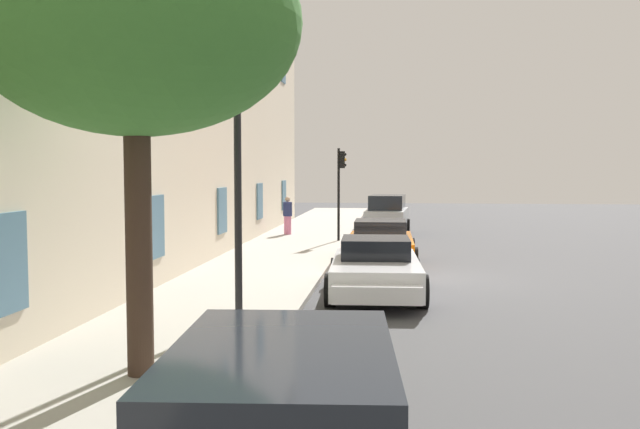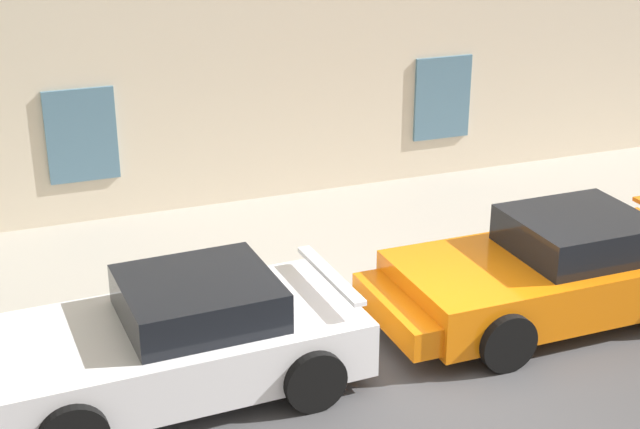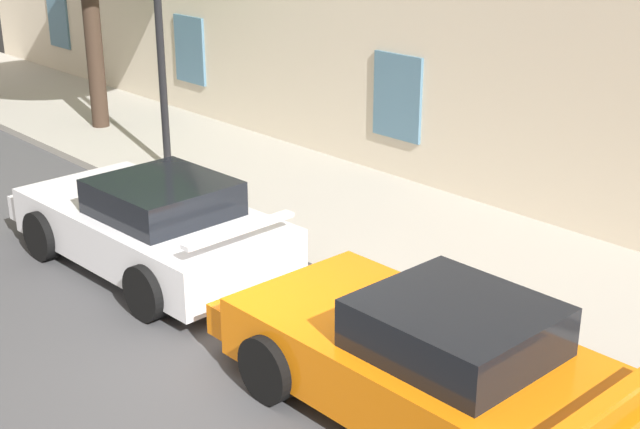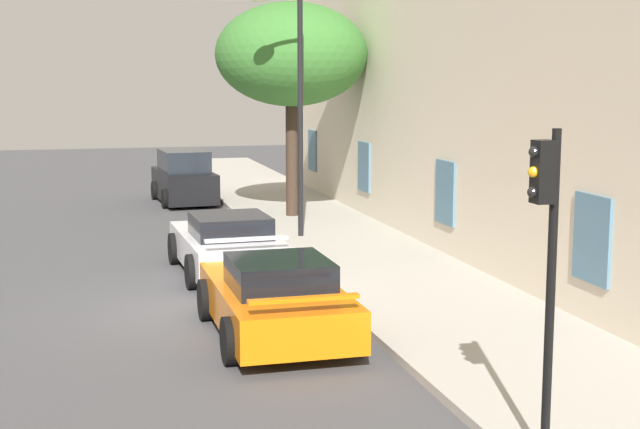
% 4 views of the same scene
% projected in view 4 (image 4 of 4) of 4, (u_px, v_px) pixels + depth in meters
% --- Properties ---
extents(ground_plane, '(80.00, 80.00, 0.00)m').
position_uv_depth(ground_plane, '(202.00, 308.00, 16.93)').
color(ground_plane, '#444447').
extents(sidewalk, '(60.00, 3.75, 0.14)m').
position_uv_depth(sidewalk, '(419.00, 291.00, 18.00)').
color(sidewalk, '#A8A399').
rests_on(sidewalk, ground).
extents(sportscar_red_lead, '(4.70, 2.35, 1.34)m').
position_uv_depth(sportscar_red_lead, '(227.00, 245.00, 20.06)').
color(sportscar_red_lead, white).
rests_on(sportscar_red_lead, ground).
extents(sportscar_yellow_flank, '(4.64, 2.22, 1.38)m').
position_uv_depth(sportscar_yellow_flank, '(274.00, 298.00, 15.18)').
color(sportscar_yellow_flank, orange).
rests_on(sportscar_yellow_flank, ground).
extents(hatchback_distant, '(3.96, 2.08, 1.82)m').
position_uv_depth(hatchback_distant, '(184.00, 179.00, 31.08)').
color(hatchback_distant, black).
rests_on(hatchback_distant, ground).
extents(tree_near_kerb, '(4.51, 4.51, 6.35)m').
position_uv_depth(tree_near_kerb, '(291.00, 55.00, 26.72)').
color(tree_near_kerb, '#38281E').
rests_on(tree_near_kerb, sidewalk).
extents(traffic_light, '(0.22, 0.36, 3.62)m').
position_uv_depth(traffic_light, '(546.00, 238.00, 9.51)').
color(traffic_light, black).
rests_on(traffic_light, sidewalk).
extents(street_lamp, '(0.44, 1.42, 6.43)m').
position_uv_depth(street_lamp, '(285.00, 68.00, 23.15)').
color(street_lamp, black).
rests_on(street_lamp, sidewalk).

